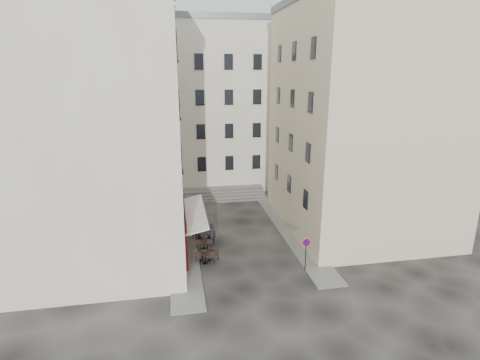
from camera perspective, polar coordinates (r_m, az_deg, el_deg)
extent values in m
plane|color=black|center=(28.72, 0.68, -10.73)|extent=(90.00, 90.00, 0.00)
cube|color=slate|center=(31.89, -8.75, -7.97)|extent=(2.00, 22.00, 0.12)
cube|color=slate|center=(32.36, 7.58, -7.55)|extent=(2.00, 18.00, 0.12)
cube|color=beige|center=(28.87, -21.68, 9.09)|extent=(12.00, 16.00, 20.00)
cube|color=beige|center=(32.76, 18.06, 8.37)|extent=(12.00, 14.00, 18.00)
cube|color=beige|center=(44.51, -5.27, 10.93)|extent=(18.00, 10.00, 18.00)
cube|color=#585F65|center=(44.65, -5.60, 22.90)|extent=(18.20, 10.20, 0.60)
cube|color=#4B0D0A|center=(28.47, -8.54, -7.29)|extent=(0.25, 7.00, 3.50)
cube|color=black|center=(28.61, -8.43, -7.93)|extent=(0.06, 3.85, 2.00)
cube|color=white|center=(28.04, -6.96, -4.95)|extent=(1.58, 7.30, 0.41)
cube|color=#63615E|center=(39.53, -2.57, -2.90)|extent=(9.00, 1.80, 0.20)
cube|color=#63615E|center=(39.89, -2.66, -2.43)|extent=(9.00, 1.80, 0.20)
cube|color=#63615E|center=(40.25, -2.75, -1.96)|extent=(9.00, 1.80, 0.20)
cube|color=#63615E|center=(40.61, -2.84, -1.49)|extent=(9.00, 1.80, 0.20)
cylinder|color=black|center=(27.26, -5.77, -11.32)|extent=(0.10, 0.10, 0.90)
sphere|color=black|center=(27.05, -5.80, -10.43)|extent=(0.12, 0.12, 0.12)
cylinder|color=black|center=(30.40, -6.31, -8.31)|extent=(0.10, 0.10, 0.90)
sphere|color=black|center=(30.21, -6.34, -7.50)|extent=(0.12, 0.12, 0.12)
cylinder|color=black|center=(33.62, -6.74, -5.87)|extent=(0.10, 0.10, 0.90)
sphere|color=black|center=(33.45, -6.77, -5.12)|extent=(0.12, 0.12, 0.12)
cylinder|color=black|center=(25.98, 9.98, -11.18)|extent=(0.06, 0.06, 2.33)
cylinder|color=#B60C22|center=(25.56, 10.08, -9.33)|extent=(0.54, 0.03, 0.54)
cylinder|color=#120B68|center=(25.54, 10.10, -9.35)|extent=(0.39, 0.03, 0.39)
cube|color=#B60C22|center=(25.52, 10.12, -9.37)|extent=(0.32, 0.03, 0.32)
cylinder|color=black|center=(27.02, -5.33, -12.47)|extent=(0.38, 0.38, 0.02)
cylinder|color=black|center=(26.86, -5.35, -11.82)|extent=(0.05, 0.05, 0.73)
cylinder|color=black|center=(26.70, -5.37, -11.18)|extent=(0.63, 0.63, 0.04)
cube|color=black|center=(26.87, -4.33, -11.66)|extent=(0.40, 0.40, 0.94)
cube|color=black|center=(26.90, -6.39, -11.68)|extent=(0.40, 0.40, 0.94)
cylinder|color=black|center=(27.43, -4.64, -12.00)|extent=(0.36, 0.36, 0.02)
cylinder|color=black|center=(27.27, -4.66, -11.39)|extent=(0.05, 0.05, 0.70)
cylinder|color=black|center=(27.13, -4.67, -10.79)|extent=(0.60, 0.60, 0.04)
cube|color=black|center=(27.29, -3.70, -11.23)|extent=(0.38, 0.38, 0.90)
cube|color=black|center=(27.31, -5.64, -11.26)|extent=(0.38, 0.38, 0.90)
cylinder|color=black|center=(29.10, -5.52, -10.30)|extent=(0.32, 0.32, 0.02)
cylinder|color=black|center=(28.97, -5.54, -9.78)|extent=(0.04, 0.04, 0.63)
cylinder|color=black|center=(28.84, -5.55, -9.26)|extent=(0.54, 0.54, 0.04)
cube|color=black|center=(28.98, -4.73, -9.65)|extent=(0.34, 0.34, 0.81)
cube|color=black|center=(29.01, -6.36, -9.67)|extent=(0.34, 0.34, 0.81)
cylinder|color=black|center=(30.68, -6.08, -8.85)|extent=(0.37, 0.37, 0.02)
cylinder|color=black|center=(30.54, -6.10, -8.27)|extent=(0.05, 0.05, 0.72)
cylinder|color=black|center=(30.40, -6.12, -7.70)|extent=(0.62, 0.62, 0.04)
cube|color=black|center=(30.55, -5.22, -8.13)|extent=(0.39, 0.39, 0.93)
cube|color=black|center=(30.59, -6.99, -8.15)|extent=(0.39, 0.39, 0.93)
cylinder|color=black|center=(32.35, -7.17, -7.54)|extent=(0.33, 0.33, 0.02)
cylinder|color=black|center=(32.23, -7.19, -7.05)|extent=(0.05, 0.05, 0.64)
cylinder|color=black|center=(32.12, -7.21, -6.57)|extent=(0.55, 0.55, 0.04)
cube|color=black|center=(32.23, -6.46, -6.93)|extent=(0.35, 0.35, 0.82)
cube|color=black|center=(32.28, -7.93, -6.95)|extent=(0.35, 0.35, 0.82)
imported|color=black|center=(29.41, -4.36, -8.20)|extent=(0.67, 0.47, 1.77)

